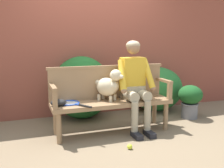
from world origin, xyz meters
The scene contains 14 objects.
ground_plane centered at (0.00, 0.00, 0.00)m, with size 40.00×40.00×0.00m, color #7A664C.
brick_garden_fence centered at (0.00, 1.22, 1.20)m, with size 8.00×0.30×2.41m, color brown.
hedge_bush_mid_right centered at (-0.26, 0.84, 0.54)m, with size 1.01×0.90×1.08m, color #1E5B23.
hedge_bush_mid_left centered at (1.20, 0.84, 0.42)m, with size 1.03×0.79×0.84m, color #286B2D.
garden_bench centered at (0.00, 0.00, 0.41)m, with size 1.76×0.47×0.48m.
bench_backrest centered at (0.00, 0.21, 0.73)m, with size 1.80×0.06×0.50m.
bench_armrest_left_end centered at (-0.84, -0.08, 0.68)m, with size 0.06×0.47×0.28m.
bench_armrest_right_end centered at (0.84, -0.08, 0.68)m, with size 0.06×0.47×0.28m.
person_seated centered at (0.35, -0.01, 0.75)m, with size 0.56×0.64×1.35m.
dog_on_bench centered at (-0.03, 0.03, 0.71)m, with size 0.39×0.43×0.47m.
tennis_racket centered at (-0.60, 0.03, 0.49)m, with size 0.44×0.56×0.03m.
baseball_glove centered at (-0.78, -0.03, 0.52)m, with size 0.22×0.17×0.09m, color black.
tennis_ball centered at (0.01, -0.65, 0.03)m, with size 0.07×0.07×0.07m, color #CCDB33.
potted_plant centered at (1.52, 0.22, 0.34)m, with size 0.42×0.42×0.58m.
Camera 1 is at (-1.22, -3.48, 1.38)m, focal length 41.61 mm.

